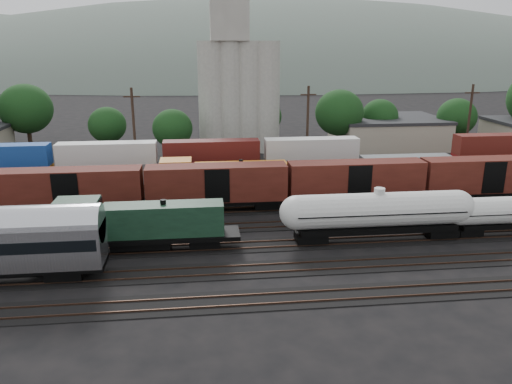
{
  "coord_description": "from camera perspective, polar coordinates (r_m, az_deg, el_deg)",
  "views": [
    {
      "loc": [
        -3.04,
        -46.72,
        17.75
      ],
      "look_at": [
        2.44,
        2.0,
        3.0
      ],
      "focal_mm": 35.0,
      "sensor_mm": 36.0,
      "label": 1
    }
  ],
  "objects": [
    {
      "name": "ground",
      "position": [
        50.07,
        -2.52,
        -4.04
      ],
      "size": [
        600.0,
        600.0,
        0.0
      ],
      "primitive_type": "plane",
      "color": "black"
    },
    {
      "name": "tracks",
      "position": [
        50.06,
        -2.52,
        -3.99
      ],
      "size": [
        180.0,
        33.2,
        0.2
      ],
      "color": "black",
      "rests_on": "ground"
    },
    {
      "name": "green_locomotive",
      "position": [
        44.85,
        -14.33,
        -3.52
      ],
      "size": [
        17.35,
        3.06,
        4.59
      ],
      "color": "black",
      "rests_on": "ground"
    },
    {
      "name": "tank_car_a",
      "position": [
        47.1,
        13.77,
        -2.21
      ],
      "size": [
        18.33,
        3.28,
        4.8
      ],
      "color": "silver",
      "rests_on": "ground"
    },
    {
      "name": "orange_locomotive",
      "position": [
        58.74,
        -4.69,
        1.7
      ],
      "size": [
        17.99,
        3.0,
        4.5
      ],
      "color": "black",
      "rests_on": "ground"
    },
    {
      "name": "boxcar_string",
      "position": [
        54.1,
        -12.68,
        0.63
      ],
      "size": [
        122.8,
        2.9,
        4.2
      ],
      "color": "black",
      "rests_on": "ground"
    },
    {
      "name": "container_wall",
      "position": [
        64.09,
        -13.55,
        2.52
      ],
      "size": [
        164.53,
        2.6,
        5.8
      ],
      "color": "black",
      "rests_on": "ground"
    },
    {
      "name": "grain_silo",
      "position": [
        83.22,
        -2.09,
        12.26
      ],
      "size": [
        13.4,
        5.0,
        29.0
      ],
      "color": "#A29F94",
      "rests_on": "ground"
    },
    {
      "name": "industrial_sheds",
      "position": [
        83.93,
        0.31,
        6.32
      ],
      "size": [
        119.38,
        17.26,
        5.1
      ],
      "color": "#9E937F",
      "rests_on": "ground"
    },
    {
      "name": "tree_band",
      "position": [
        83.56,
        -5.55,
        9.47
      ],
      "size": [
        169.34,
        20.58,
        13.59
      ],
      "color": "black",
      "rests_on": "ground"
    },
    {
      "name": "utility_poles",
      "position": [
        69.75,
        -3.86,
        7.18
      ],
      "size": [
        122.2,
        0.36,
        12.0
      ],
      "color": "black",
      "rests_on": "ground"
    },
    {
      "name": "distant_hills",
      "position": [
        310.28,
        -1.4,
        9.65
      ],
      "size": [
        860.0,
        286.0,
        130.0
      ],
      "color": "#59665B",
      "rests_on": "ground"
    }
  ]
}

